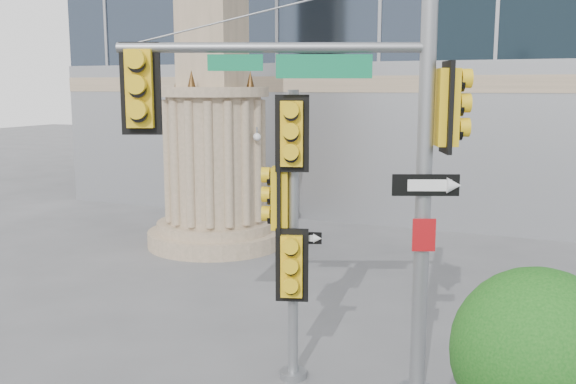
% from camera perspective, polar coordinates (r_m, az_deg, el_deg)
% --- Properties ---
extents(monument, '(4.40, 4.40, 16.60)m').
position_cam_1_polar(monument, '(20.57, -6.68, 10.42)').
color(monument, gray).
rests_on(monument, ground).
extents(main_signal_pole, '(5.04, 2.40, 6.85)m').
position_cam_1_polar(main_signal_pole, '(10.14, 5.21, 4.39)').
color(main_signal_pole, slate).
rests_on(main_signal_pole, ground).
extents(secondary_signal_pole, '(0.95, 0.67, 5.06)m').
position_cam_1_polar(secondary_signal_pole, '(10.83, 0.12, -2.04)').
color(secondary_signal_pole, slate).
rests_on(secondary_signal_pole, ground).
extents(street_tree, '(2.00, 1.95, 3.12)m').
position_cam_1_polar(street_tree, '(8.03, 21.54, -13.76)').
color(street_tree, gray).
rests_on(street_tree, ground).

